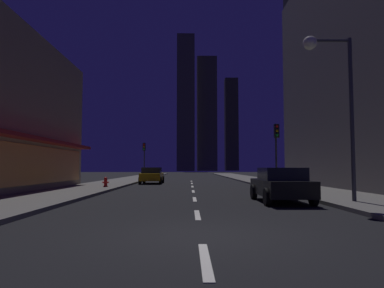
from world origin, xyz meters
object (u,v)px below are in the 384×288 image
object	(u,v)px
car_parked_near	(281,185)
car_parked_far	(152,175)
street_lamp_right	(330,77)
traffic_light_near_right	(276,141)
fire_hydrant_far_left	(106,182)
traffic_light_far_left	(144,152)

from	to	relation	value
car_parked_near	car_parked_far	size ratio (longest dim) A/B	1.00
car_parked_far	street_lamp_right	bearing A→B (deg)	-63.36
traffic_light_near_right	street_lamp_right	xyz separation A→B (m)	(-0.12, -9.15, 1.87)
car_parked_far	fire_hydrant_far_left	bearing A→B (deg)	-106.35
car_parked_near	traffic_light_far_left	size ratio (longest dim) A/B	1.01
fire_hydrant_far_left	street_lamp_right	distance (m)	15.80
fire_hydrant_far_left	traffic_light_near_right	distance (m)	11.76
fire_hydrant_far_left	car_parked_near	bearing A→B (deg)	-43.59
car_parked_far	street_lamp_right	size ratio (longest dim) A/B	0.64
car_parked_near	traffic_light_far_left	xyz separation A→B (m)	(-9.10, 26.04, 2.45)
traffic_light_near_right	street_lamp_right	distance (m)	9.34
car_parked_near	car_parked_far	world-z (taller)	same
car_parked_far	fire_hydrant_far_left	xyz separation A→B (m)	(-2.30, -7.84, -0.29)
street_lamp_right	car_parked_far	bearing A→B (deg)	116.64
fire_hydrant_far_left	traffic_light_near_right	xyz separation A→B (m)	(11.40, -0.91, 2.74)
fire_hydrant_far_left	car_parked_far	bearing A→B (deg)	73.65
traffic_light_near_right	traffic_light_far_left	xyz separation A→B (m)	(-11.00, 17.90, 0.00)
street_lamp_right	car_parked_near	bearing A→B (deg)	150.32
traffic_light_near_right	traffic_light_far_left	world-z (taller)	same
car_parked_far	car_parked_near	bearing A→B (deg)	-66.90
car_parked_near	traffic_light_far_left	bearing A→B (deg)	109.26
traffic_light_near_right	car_parked_far	bearing A→B (deg)	136.13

